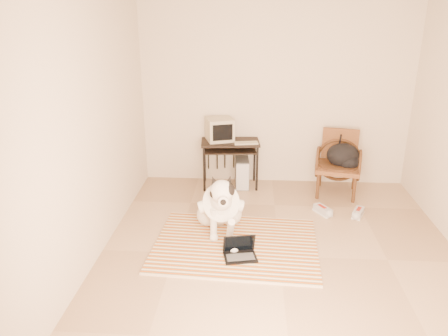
# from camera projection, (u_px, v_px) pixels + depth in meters

# --- Properties ---
(floor) EXTENTS (4.50, 4.50, 0.00)m
(floor) POSITION_uv_depth(u_px,v_px,m) (280.00, 256.00, 4.83)
(floor) COLOR tan
(floor) RESTS_ON ground
(wall_back) EXTENTS (4.50, 0.00, 4.50)m
(wall_back) POSITION_uv_depth(u_px,v_px,m) (275.00, 96.00, 6.46)
(wall_back) COLOR beige
(wall_back) RESTS_ON floor
(wall_front) EXTENTS (4.50, 0.00, 4.50)m
(wall_front) POSITION_uv_depth(u_px,v_px,m) (315.00, 265.00, 2.26)
(wall_front) COLOR beige
(wall_front) RESTS_ON floor
(wall_left) EXTENTS (0.00, 4.50, 4.50)m
(wall_left) POSITION_uv_depth(u_px,v_px,m) (90.00, 136.00, 4.48)
(wall_left) COLOR beige
(wall_left) RESTS_ON floor
(rug) EXTENTS (1.94, 1.52, 0.02)m
(rug) POSITION_uv_depth(u_px,v_px,m) (236.00, 245.00, 5.04)
(rug) COLOR #C4500E
(rug) RESTS_ON floor
(dog) EXTENTS (0.57, 1.15, 0.86)m
(dog) POSITION_uv_depth(u_px,v_px,m) (220.00, 206.00, 5.24)
(dog) COLOR white
(dog) RESTS_ON rug
(laptop) EXTENTS (0.40, 0.32, 0.25)m
(laptop) POSITION_uv_depth(u_px,v_px,m) (240.00, 252.00, 4.77)
(laptop) COLOR black
(laptop) RESTS_ON rug
(computer_desk) EXTENTS (0.89, 0.55, 0.71)m
(computer_desk) POSITION_uv_depth(u_px,v_px,m) (230.00, 148.00, 6.50)
(computer_desk) COLOR black
(computer_desk) RESTS_ON floor
(crt_monitor) EXTENTS (0.47, 0.45, 0.34)m
(crt_monitor) POSITION_uv_depth(u_px,v_px,m) (220.00, 129.00, 6.47)
(crt_monitor) COLOR #B2A88C
(crt_monitor) RESTS_ON computer_desk
(desk_keyboard) EXTENTS (0.36, 0.18, 0.02)m
(desk_keyboard) POSITION_uv_depth(u_px,v_px,m) (246.00, 143.00, 6.36)
(desk_keyboard) COLOR #B2A88C
(desk_keyboard) RESTS_ON computer_desk
(pc_tower) EXTENTS (0.23, 0.48, 0.44)m
(pc_tower) POSITION_uv_depth(u_px,v_px,m) (242.00, 172.00, 6.66)
(pc_tower) COLOR #4B4B4E
(pc_tower) RESTS_ON floor
(rattan_chair) EXTENTS (0.71, 0.70, 0.92)m
(rattan_chair) POSITION_uv_depth(u_px,v_px,m) (338.00, 163.00, 6.33)
(rattan_chair) COLOR brown
(rattan_chair) RESTS_ON floor
(backpack) EXTENTS (0.46, 0.41, 0.34)m
(backpack) POSITION_uv_depth(u_px,v_px,m) (344.00, 156.00, 6.23)
(backpack) COLOR black
(backpack) RESTS_ON rattan_chair
(sneaker_left) EXTENTS (0.25, 0.31, 0.10)m
(sneaker_left) POSITION_uv_depth(u_px,v_px,m) (323.00, 211.00, 5.80)
(sneaker_left) COLOR silver
(sneaker_left) RESTS_ON floor
(sneaker_right) EXTENTS (0.22, 0.30, 0.10)m
(sneaker_right) POSITION_uv_depth(u_px,v_px,m) (358.00, 213.00, 5.74)
(sneaker_right) COLOR silver
(sneaker_right) RESTS_ON floor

